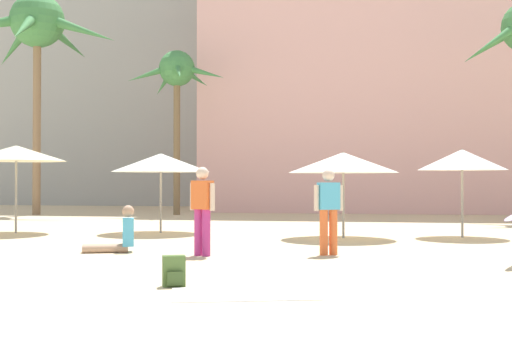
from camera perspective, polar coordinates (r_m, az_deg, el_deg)
name	(u,v)px	position (r m, az deg, el deg)	size (l,w,h in m)	color
ground	(192,325)	(7.00, -5.37, -12.70)	(120.00, 120.00, 0.00)	beige
hotel_pink	(415,70)	(35.99, 13.09, 8.19)	(19.97, 10.78, 14.18)	beige
palm_tree_center	(37,29)	(31.06, -17.81, 11.15)	(7.12, 7.63, 9.39)	#896B4C
palm_tree_right	(177,77)	(29.44, -6.58, 7.72)	(4.14, 4.11, 6.97)	brown
cafe_umbrella_0	(462,160)	(18.17, 16.78, 0.86)	(2.23, 2.23, 2.24)	gray
cafe_umbrella_1	(161,163)	(19.07, -7.94, 0.65)	(2.71, 2.71, 2.20)	gray
cafe_umbrella_2	(16,153)	(19.91, -19.34, 1.36)	(2.70, 2.70, 2.41)	gray
cafe_umbrella_3	(343,163)	(17.27, 7.28, 0.66)	(2.77, 2.77, 2.15)	gray
beach_towel	(244,294)	(8.79, -1.02, -10.23)	(1.81, 1.07, 0.01)	white
backpack	(174,272)	(9.45, -6.85, -8.36)	(0.35, 0.32, 0.42)	#455F2C
person_mid_left	(119,236)	(14.12, -11.37, -5.39)	(1.08, 0.72, 0.94)	tan
person_near_left	(328,208)	(13.34, 6.06, -3.11)	(0.58, 0.38, 1.67)	orange
person_near_right	(202,207)	(13.16, -4.49, -3.05)	(0.58, 0.38, 1.70)	#B7337F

